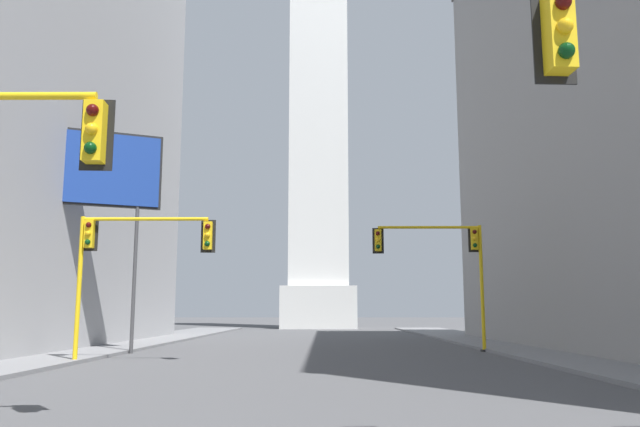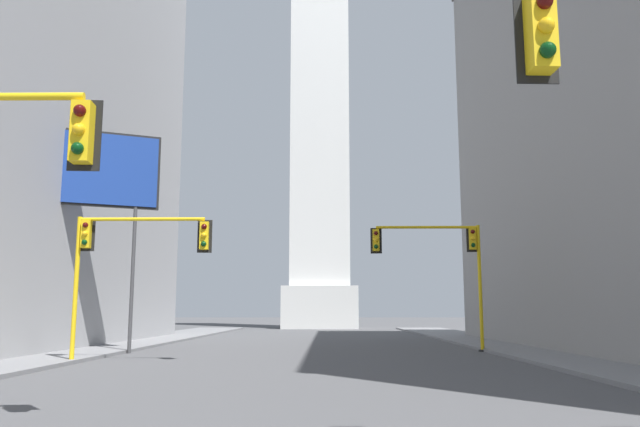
{
  "view_description": "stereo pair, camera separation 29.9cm",
  "coord_description": "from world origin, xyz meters",
  "px_view_note": "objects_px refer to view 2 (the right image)",
  "views": [
    {
      "loc": [
        0.68,
        -1.33,
        1.99
      ],
      "look_at": [
        0.34,
        47.07,
        9.58
      ],
      "focal_mm": 35.0,
      "sensor_mm": 36.0,
      "label": 1
    },
    {
      "loc": [
        0.97,
        -1.33,
        1.99
      ],
      "look_at": [
        0.34,
        47.07,
        9.58
      ],
      "focal_mm": 35.0,
      "sensor_mm": 36.0,
      "label": 2
    }
  ],
  "objects_px": {
    "traffic_light_mid_right": "(443,254)",
    "traffic_light_mid_left": "(123,250)",
    "obelisk": "(320,85)",
    "billboard_sign": "(88,173)"
  },
  "relations": [
    {
      "from": "traffic_light_mid_right",
      "to": "traffic_light_mid_left",
      "type": "xyz_separation_m",
      "value": [
        -13.96,
        -7.18,
        -0.48
      ]
    },
    {
      "from": "obelisk",
      "to": "traffic_light_mid_left",
      "type": "distance_m",
      "value": 56.76
    },
    {
      "from": "obelisk",
      "to": "traffic_light_mid_left",
      "type": "relative_size",
      "value": 10.93
    },
    {
      "from": "obelisk",
      "to": "traffic_light_mid_right",
      "type": "bearing_deg",
      "value": -80.99
    },
    {
      "from": "obelisk",
      "to": "billboard_sign",
      "type": "bearing_deg",
      "value": -103.19
    },
    {
      "from": "obelisk",
      "to": "traffic_light_mid_left",
      "type": "bearing_deg",
      "value": -98.12
    },
    {
      "from": "traffic_light_mid_right",
      "to": "billboard_sign",
      "type": "height_order",
      "value": "billboard_sign"
    },
    {
      "from": "traffic_light_mid_right",
      "to": "traffic_light_mid_left",
      "type": "relative_size",
      "value": 1.11
    },
    {
      "from": "traffic_light_mid_left",
      "to": "obelisk",
      "type": "bearing_deg",
      "value": 81.88
    },
    {
      "from": "obelisk",
      "to": "billboard_sign",
      "type": "xyz_separation_m",
      "value": [
        -10.62,
        -45.32,
        -21.48
      ]
    }
  ]
}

